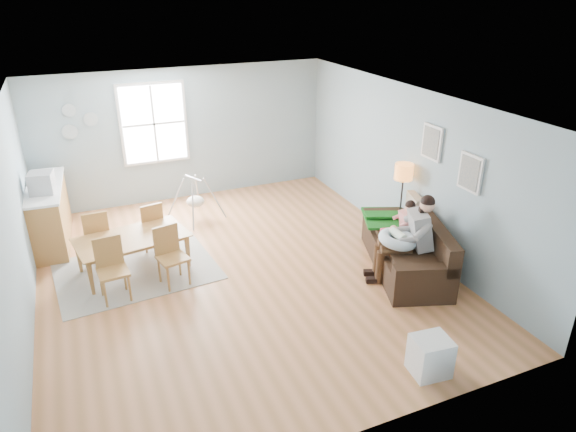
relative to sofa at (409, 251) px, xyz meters
name	(u,v)px	position (x,y,z in m)	size (l,w,h in m)	color
room	(235,122)	(-2.51, 0.92, 2.11)	(8.40, 9.40, 3.90)	#AA6C3C
window	(154,124)	(-3.11, 4.38, 1.34)	(1.32, 0.08, 1.62)	white
pictures	(450,157)	(0.46, -0.13, 1.54)	(0.05, 1.34, 0.74)	white
wall_plates	(77,122)	(-4.51, 4.39, 1.52)	(0.67, 0.02, 0.66)	#90A7AD
sofa	(409,251)	(0.00, 0.00, 0.00)	(1.58, 2.35, 0.88)	black
green_throw	(393,218)	(0.16, 0.71, 0.25)	(0.99, 0.86, 0.04)	#16621A
beige_pillow	(414,209)	(0.37, 0.46, 0.47)	(0.14, 0.49, 0.49)	tan
father	(409,235)	(-0.23, -0.25, 0.44)	(1.03, 0.71, 1.39)	gray
nursing_pillow	(398,239)	(-0.38, -0.19, 0.38)	(0.59, 0.59, 0.16)	#C7E5F9
infant	(397,234)	(-0.38, -0.16, 0.45)	(0.15, 0.38, 0.14)	white
toddler	(403,221)	(-0.01, 0.22, 0.43)	(0.57, 0.36, 0.86)	white
floor_lamp	(403,179)	(0.29, 0.73, 0.93)	(0.30, 0.30, 1.49)	black
storage_cube	(430,356)	(-1.22, -2.13, -0.07)	(0.47, 0.42, 0.47)	silver
rug	(137,270)	(-4.03, 1.64, -0.30)	(2.41, 1.83, 0.01)	gray
dining_table	(134,254)	(-4.03, 1.64, -0.02)	(1.67, 0.93, 0.59)	#925B2F
chair_sw	(111,265)	(-4.42, 1.01, 0.22)	(0.45, 0.45, 0.92)	#A37A38
chair_se	(170,252)	(-3.56, 1.08, 0.21)	(0.49, 0.49, 0.91)	#A37A38
chair_nw	(97,233)	(-4.52, 2.19, 0.20)	(0.42, 0.42, 0.91)	#A37A38
chair_ne	(151,223)	(-3.64, 2.27, 0.18)	(0.45, 0.45, 0.86)	#A37A38
counter	(50,214)	(-5.21, 3.26, 0.23)	(0.67, 1.93, 1.06)	#925B2F
monitor	(41,183)	(-5.22, 2.90, 0.93)	(0.42, 0.41, 0.35)	#A5A6AA
baby_swing	(195,201)	(-2.66, 3.20, 0.07)	(1.10, 1.11, 0.84)	#A5A6AA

